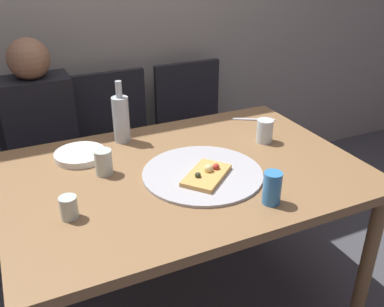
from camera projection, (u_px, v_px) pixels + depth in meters
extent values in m
plane|color=#424247|center=(186.00, 303.00, 2.09)|extent=(8.00, 8.00, 0.00)
cube|color=olive|center=(185.00, 174.00, 1.76)|extent=(1.44, 0.99, 0.04)
cylinder|color=olive|center=(367.00, 263.00, 1.82)|extent=(0.06, 0.06, 0.71)
cylinder|color=olive|center=(22.00, 230.00, 2.03)|extent=(0.06, 0.06, 0.71)
cylinder|color=olive|center=(256.00, 173.00, 2.53)|extent=(0.06, 0.06, 0.71)
cylinder|color=#ADADB2|center=(203.00, 173.00, 1.71)|extent=(0.48, 0.48, 0.01)
cube|color=tan|center=(206.00, 175.00, 1.66)|extent=(0.25, 0.24, 0.02)
sphere|color=#EAD184|center=(208.00, 169.00, 1.67)|extent=(0.04, 0.04, 0.04)
sphere|color=#2D381E|center=(198.00, 175.00, 1.63)|extent=(0.02, 0.02, 0.02)
sphere|color=#B22D23|center=(216.00, 167.00, 1.69)|extent=(0.03, 0.03, 0.03)
cylinder|color=#B2BCC1|center=(121.00, 120.00, 1.95)|extent=(0.08, 0.08, 0.21)
cylinder|color=#B2BCC1|center=(119.00, 89.00, 1.88)|extent=(0.03, 0.03, 0.08)
cylinder|color=#B7C6BC|center=(69.00, 208.00, 1.43)|extent=(0.06, 0.06, 0.08)
cylinder|color=#B7C6BC|center=(103.00, 162.00, 1.70)|extent=(0.07, 0.07, 0.10)
cylinder|color=silver|center=(265.00, 131.00, 1.97)|extent=(0.08, 0.08, 0.11)
cylinder|color=#337AC1|center=(272.00, 188.00, 1.50)|extent=(0.07, 0.07, 0.12)
cylinder|color=white|center=(80.00, 155.00, 1.84)|extent=(0.22, 0.22, 0.03)
cube|color=#B7B7BC|center=(254.00, 119.00, 2.23)|extent=(0.20, 0.13, 0.01)
cube|color=black|center=(48.00, 169.00, 2.37)|extent=(0.44, 0.44, 0.05)
cube|color=black|center=(37.00, 120.00, 2.43)|extent=(0.44, 0.04, 0.45)
cylinder|color=black|center=(94.00, 214.00, 2.39)|extent=(0.04, 0.04, 0.42)
cylinder|color=black|center=(23.00, 232.00, 2.25)|extent=(0.04, 0.04, 0.42)
cylinder|color=black|center=(80.00, 183.00, 2.70)|extent=(0.04, 0.04, 0.42)
cylinder|color=black|center=(17.00, 197.00, 2.56)|extent=(0.04, 0.04, 0.42)
cube|color=black|center=(123.00, 155.00, 2.53)|extent=(0.44, 0.44, 0.05)
cube|color=black|center=(110.00, 108.00, 2.59)|extent=(0.44, 0.04, 0.45)
cylinder|color=black|center=(165.00, 197.00, 2.55)|extent=(0.04, 0.04, 0.42)
cylinder|color=black|center=(103.00, 212.00, 2.41)|extent=(0.04, 0.04, 0.42)
cylinder|color=black|center=(144.00, 169.00, 2.86)|extent=(0.04, 0.04, 0.42)
cylinder|color=black|center=(88.00, 181.00, 2.72)|extent=(0.04, 0.04, 0.42)
cube|color=black|center=(200.00, 139.00, 2.72)|extent=(0.44, 0.44, 0.05)
cube|color=black|center=(187.00, 96.00, 2.78)|extent=(0.44, 0.04, 0.45)
cylinder|color=black|center=(239.00, 179.00, 2.75)|extent=(0.04, 0.04, 0.42)
cylinder|color=black|center=(186.00, 192.00, 2.60)|extent=(0.04, 0.04, 0.42)
cylinder|color=black|center=(212.00, 155.00, 3.06)|extent=(0.04, 0.04, 0.42)
cylinder|color=black|center=(163.00, 165.00, 2.91)|extent=(0.04, 0.04, 0.42)
cube|color=black|center=(40.00, 125.00, 2.27)|extent=(0.36, 0.22, 0.52)
sphere|color=brown|center=(28.00, 59.00, 2.11)|extent=(0.21, 0.21, 0.21)
cylinder|color=black|center=(69.00, 181.00, 2.25)|extent=(0.12, 0.40, 0.12)
cylinder|color=black|center=(37.00, 188.00, 2.19)|extent=(0.12, 0.40, 0.12)
cylinder|color=black|center=(82.00, 237.00, 2.19)|extent=(0.11, 0.11, 0.45)
cylinder|color=black|center=(50.00, 245.00, 2.13)|extent=(0.11, 0.11, 0.45)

